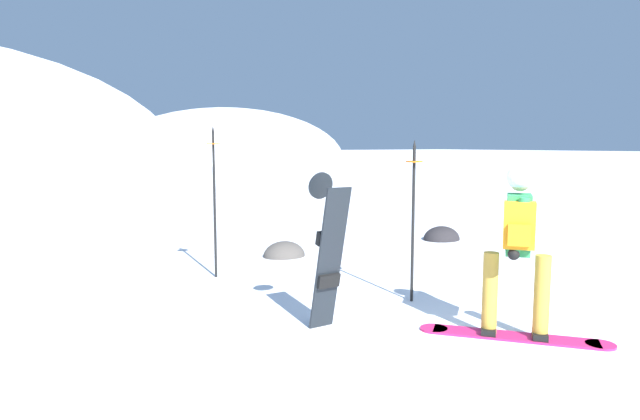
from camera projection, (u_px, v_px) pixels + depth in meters
name	position (u px, v px, depth m)	size (l,w,h in m)	color
ground_plane	(521.00, 365.00, 4.86)	(300.00, 300.00, 0.00)	white
ridge_peak_far	(228.00, 162.00, 59.78)	(25.67, 23.11, 11.44)	white
snowboarder_main	(518.00, 247.00, 5.42)	(1.26, 1.49, 1.71)	#D11E5B
spare_snowboard	(328.00, 251.00, 5.70)	(0.28, 0.39, 1.62)	black
piste_marker_near	(413.00, 210.00, 6.73)	(0.20, 0.20, 1.96)	black
piste_marker_far	(214.00, 192.00, 7.96)	(0.20, 0.20, 2.17)	black
rock_dark	(284.00, 256.00, 9.60)	(0.74, 0.63, 0.52)	#4C4742
rock_mid	(441.00, 240.00, 11.27)	(0.78, 0.66, 0.54)	#282628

